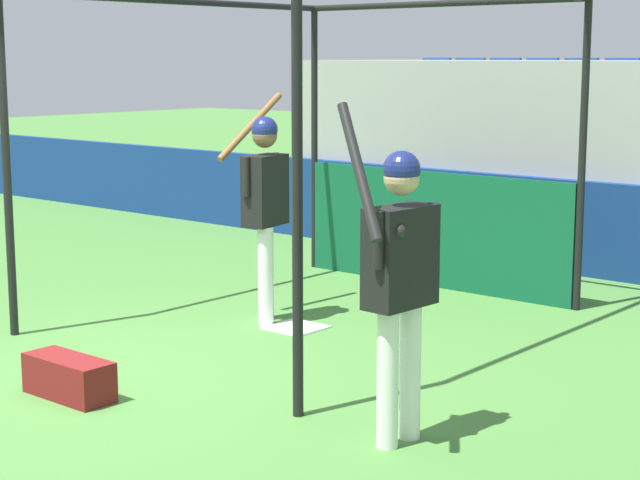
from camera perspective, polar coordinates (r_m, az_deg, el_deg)
The scene contains 9 objects.
ground_plane at distance 7.92m, azimuth -12.31°, elevation -7.39°, with size 60.00×60.00×0.00m, color #477F38.
outfield_wall at distance 12.12m, azimuth 9.85°, elevation 1.07°, with size 24.00×0.12×1.01m.
bleacher_section at distance 13.15m, azimuth 12.73°, elevation 4.42°, with size 6.50×2.40×2.29m.
batting_cage at distance 10.10m, azimuth 3.57°, elevation 3.84°, with size 3.25×3.95×2.85m.
home_plate at distance 9.22m, azimuth -1.29°, elevation -4.69°, with size 0.44×0.44×0.02m.
player_batter at distance 9.26m, azimuth -2.96°, elevation 2.24°, with size 0.55×0.87×1.99m.
player_waiting at distance 6.30m, azimuth 4.26°, elevation -1.54°, with size 0.51×0.80×2.05m.
equipment_bag at distance 7.56m, azimuth -13.24°, elevation -7.15°, with size 0.70×0.28×0.28m.
baseball at distance 9.74m, azimuth 4.32°, elevation -3.75°, with size 0.07×0.07×0.07m.
Camera 1 is at (6.06, -4.55, 2.30)m, focal length 60.00 mm.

